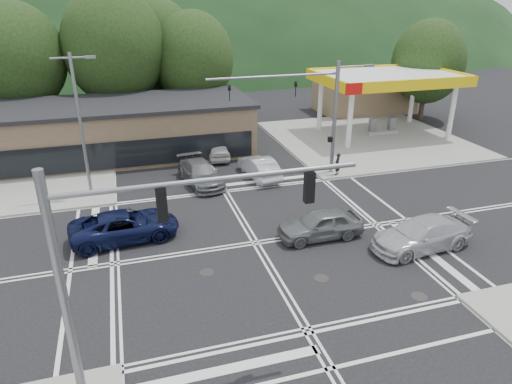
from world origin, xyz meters
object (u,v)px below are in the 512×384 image
object	(u,v)px
car_blue_west	(125,226)
pedestrian	(337,164)
car_grey_center	(320,224)
car_queue_a	(259,167)
car_silver_east	(421,234)
car_northbound	(201,173)
car_queue_b	(218,149)

from	to	relation	value
car_blue_west	pedestrian	world-z (taller)	pedestrian
car_grey_center	car_queue_a	xyz separation A→B (m)	(-0.56, 9.38, -0.03)
car_blue_west	car_grey_center	xyz separation A→B (m)	(10.04, -2.78, -0.00)
car_silver_east	pedestrian	size ratio (longest dim) A/B	3.39
car_blue_west	pedestrian	distance (m)	15.70
car_northbound	pedestrian	bearing A→B (deg)	-17.70
car_queue_b	car_queue_a	bearing A→B (deg)	117.08
car_grey_center	car_queue_b	distance (m)	14.60
car_silver_east	car_blue_west	bearing A→B (deg)	-115.21
car_blue_west	car_grey_center	world-z (taller)	car_blue_west
pedestrian	car_grey_center	bearing A→B (deg)	17.96
car_queue_b	car_northbound	bearing A→B (deg)	71.25
car_blue_west	car_northbound	bearing A→B (deg)	-44.22
car_queue_b	pedestrian	bearing A→B (deg)	144.14
car_grey_center	car_northbound	xyz separation A→B (m)	(-4.79, 9.38, -0.03)
car_blue_west	car_queue_b	bearing A→B (deg)	-38.72
car_queue_a	car_northbound	xyz separation A→B (m)	(-4.23, 0.00, 0.00)
car_blue_west	car_northbound	world-z (taller)	car_blue_west
car_blue_west	car_northbound	distance (m)	8.44
car_blue_west	car_silver_east	xyz separation A→B (m)	(14.53, -5.29, 0.00)
car_queue_a	car_queue_b	bearing A→B (deg)	-75.66
car_blue_west	pedestrian	bearing A→B (deg)	-76.75
car_grey_center	car_queue_b	bearing A→B (deg)	-170.18
car_queue_b	car_silver_east	bearing A→B (deg)	118.27
car_grey_center	pedestrian	world-z (taller)	pedestrian
car_queue_a	pedestrian	bearing A→B (deg)	157.41
car_northbound	car_grey_center	bearing A→B (deg)	-71.79
car_blue_west	car_grey_center	distance (m)	10.42
car_queue_a	car_queue_b	world-z (taller)	car_queue_a
car_silver_east	car_queue_b	world-z (taller)	car_silver_east
car_blue_west	car_northbound	xyz separation A→B (m)	(5.25, 6.61, -0.03)
car_blue_west	car_silver_east	size ratio (longest dim) A/B	1.04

